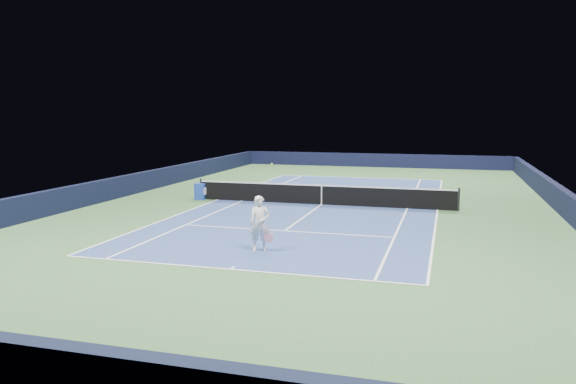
# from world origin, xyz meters

# --- Properties ---
(ground) EXTENTS (40.00, 40.00, 0.00)m
(ground) POSITION_xyz_m (0.00, 0.00, 0.00)
(ground) COLOR #335930
(ground) RESTS_ON ground
(wall_far) EXTENTS (22.00, 0.35, 1.10)m
(wall_far) POSITION_xyz_m (0.00, 19.82, 0.55)
(wall_far) COLOR black
(wall_far) RESTS_ON ground
(wall_near) EXTENTS (22.00, 0.35, 1.10)m
(wall_near) POSITION_xyz_m (0.00, -19.82, 0.55)
(wall_near) COLOR black
(wall_near) RESTS_ON ground
(wall_right) EXTENTS (0.35, 40.00, 1.10)m
(wall_right) POSITION_xyz_m (10.82, 0.00, 0.55)
(wall_right) COLOR black
(wall_right) RESTS_ON ground
(wall_left) EXTENTS (0.35, 40.00, 1.10)m
(wall_left) POSITION_xyz_m (-10.82, 0.00, 0.55)
(wall_left) COLOR black
(wall_left) RESTS_ON ground
(court_surface) EXTENTS (10.97, 23.77, 0.01)m
(court_surface) POSITION_xyz_m (0.00, 0.00, 0.00)
(court_surface) COLOR navy
(court_surface) RESTS_ON ground
(baseline_far) EXTENTS (10.97, 0.08, 0.00)m
(baseline_far) POSITION_xyz_m (0.00, 11.88, 0.01)
(baseline_far) COLOR white
(baseline_far) RESTS_ON ground
(baseline_near) EXTENTS (10.97, 0.08, 0.00)m
(baseline_near) POSITION_xyz_m (0.00, -11.88, 0.01)
(baseline_near) COLOR white
(baseline_near) RESTS_ON ground
(sideline_doubles_right) EXTENTS (0.08, 23.77, 0.00)m
(sideline_doubles_right) POSITION_xyz_m (5.49, 0.00, 0.01)
(sideline_doubles_right) COLOR white
(sideline_doubles_right) RESTS_ON ground
(sideline_doubles_left) EXTENTS (0.08, 23.77, 0.00)m
(sideline_doubles_left) POSITION_xyz_m (-5.49, 0.00, 0.01)
(sideline_doubles_left) COLOR white
(sideline_doubles_left) RESTS_ON ground
(sideline_singles_right) EXTENTS (0.08, 23.77, 0.00)m
(sideline_singles_right) POSITION_xyz_m (4.12, 0.00, 0.01)
(sideline_singles_right) COLOR white
(sideline_singles_right) RESTS_ON ground
(sideline_singles_left) EXTENTS (0.08, 23.77, 0.00)m
(sideline_singles_left) POSITION_xyz_m (-4.12, 0.00, 0.01)
(sideline_singles_left) COLOR white
(sideline_singles_left) RESTS_ON ground
(service_line_far) EXTENTS (8.23, 0.08, 0.00)m
(service_line_far) POSITION_xyz_m (0.00, 6.40, 0.01)
(service_line_far) COLOR white
(service_line_far) RESTS_ON ground
(service_line_near) EXTENTS (8.23, 0.08, 0.00)m
(service_line_near) POSITION_xyz_m (0.00, -6.40, 0.01)
(service_line_near) COLOR white
(service_line_near) RESTS_ON ground
(center_service_line) EXTENTS (0.08, 12.80, 0.00)m
(center_service_line) POSITION_xyz_m (0.00, 0.00, 0.01)
(center_service_line) COLOR white
(center_service_line) RESTS_ON ground
(center_mark_far) EXTENTS (0.08, 0.30, 0.00)m
(center_mark_far) POSITION_xyz_m (0.00, 11.73, 0.01)
(center_mark_far) COLOR white
(center_mark_far) RESTS_ON ground
(center_mark_near) EXTENTS (0.08, 0.30, 0.00)m
(center_mark_near) POSITION_xyz_m (0.00, -11.73, 0.01)
(center_mark_near) COLOR white
(center_mark_near) RESTS_ON ground
(tennis_net) EXTENTS (12.90, 0.10, 1.07)m
(tennis_net) POSITION_xyz_m (0.00, 0.00, 0.50)
(tennis_net) COLOR black
(tennis_net) RESTS_ON ground
(sponsor_cube) EXTENTS (0.58, 0.48, 0.83)m
(sponsor_cube) POSITION_xyz_m (-6.40, -0.07, 0.42)
(sponsor_cube) COLOR #1D3FB3
(sponsor_cube) RESTS_ON ground
(tennis_player) EXTENTS (0.86, 1.36, 2.78)m
(tennis_player) POSITION_xyz_m (0.09, -9.54, 0.90)
(tennis_player) COLOR white
(tennis_player) RESTS_ON ground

